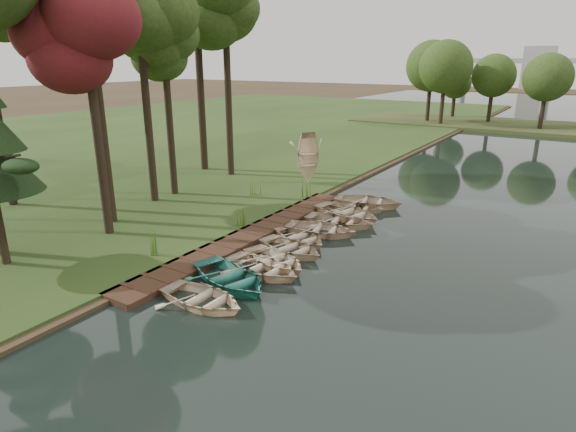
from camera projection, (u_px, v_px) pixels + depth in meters
The scene contains 25 objects.
ground at pixel (278, 245), 22.35m from camera, with size 300.00×300.00×0.00m, color #3D2F1D.
boardwalk at pixel (251, 235), 23.12m from camera, with size 1.60×16.00×0.30m, color #382215.
peninsula at pixel (559, 129), 58.42m from camera, with size 50.00×14.00×0.45m, color #3C461F.
far_trees at pixel (537, 75), 58.19m from camera, with size 45.60×5.60×8.80m.
building_b at pixel (538, 68), 139.61m from camera, with size 8.00×8.00×12.00m, color #A5A5A0.
rowboat_0 at pixel (202, 296), 16.65m from camera, with size 2.39×3.35×0.69m, color beige.
rowboat_1 at pixel (230, 275), 18.14m from camera, with size 2.79×3.90×0.81m, color teal.
rowboat_2 at pixel (263, 265), 19.11m from camera, with size 2.49×3.49×0.72m, color beige.
rowboat_3 at pixel (275, 258), 19.87m from camera, with size 2.37×3.31×0.69m, color beige.
rowboat_4 at pixel (291, 246), 21.18m from camera, with size 2.35×3.30×0.68m, color beige.
rowboat_5 at pixel (300, 235), 22.49m from camera, with size 2.25×3.15×0.65m, color beige.
rowboat_6 at pixel (321, 227), 23.42m from camera, with size 2.51×3.52×0.73m, color beige.
rowboat_7 at pixel (339, 219), 24.64m from camera, with size 2.56×3.58×0.74m, color beige.
rowboat_8 at pixel (347, 211), 25.78m from camera, with size 2.86×4.01×0.83m, color beige.
rowboat_9 at pixel (357, 206), 27.08m from camera, with size 2.23×3.12×0.65m, color beige.
rowboat_10 at pixel (368, 200), 27.91m from camera, with size 2.81×3.94×0.82m, color beige.
stored_rowboat at pixel (307, 178), 32.27m from camera, with size 2.44×3.42×0.71m, color beige.
tree_2 at pixel (87, 44), 20.44m from camera, with size 4.14×4.14×10.40m.
tree_3 at pixel (140, 29), 25.51m from camera, with size 4.29×4.29×11.39m.
tree_4 at pixel (164, 53), 27.32m from camera, with size 3.95×3.95×10.05m.
tree_6 at pixel (225, 13), 31.56m from camera, with size 4.57×4.57×12.95m.
reeds_0 at pixel (152, 243), 20.25m from camera, with size 0.60×0.60×1.08m, color #3F661E.
reeds_1 at pixel (241, 216), 23.87m from camera, with size 0.60×0.60×0.98m, color #3F661E.
reeds_2 at pixel (255, 188), 29.43m from camera, with size 0.60×0.60×0.87m, color #3F661E.
reeds_3 at pixel (305, 188), 28.90m from camera, with size 0.60×0.60×1.12m, color #3F661E.
Camera 1 is at (11.51, -17.38, 8.18)m, focal length 30.00 mm.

